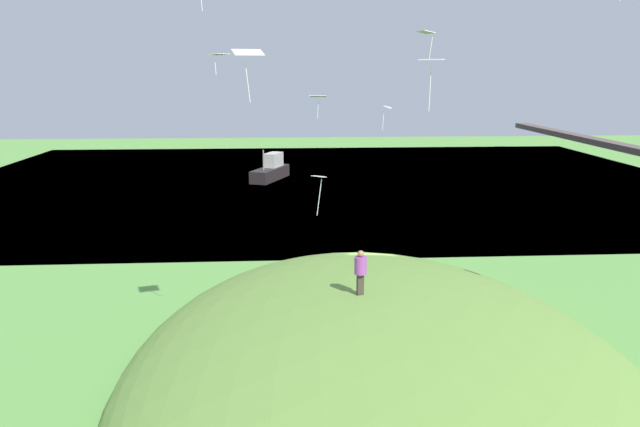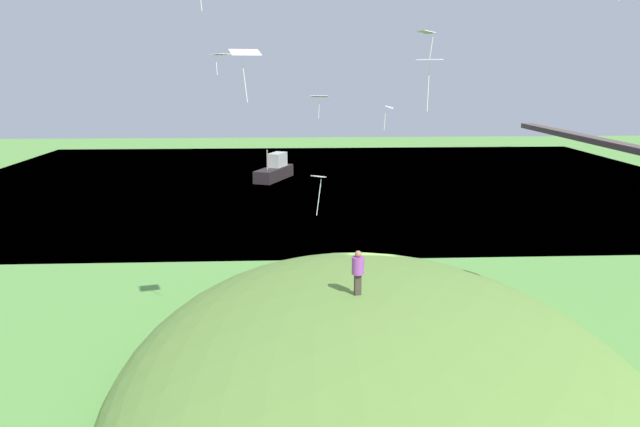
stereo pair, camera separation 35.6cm
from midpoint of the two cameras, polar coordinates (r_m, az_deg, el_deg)
The scene contains 13 objects.
ground_plane at distance 32.76m, azimuth 4.98°, elevation -7.37°, with size 160.00×160.00×0.00m, color #5E9C45.
lake_water at distance 66.39m, azimuth 0.95°, elevation 3.05°, with size 58.25×80.00×0.40m, color #324971.
grass_hill at distance 23.31m, azimuth 5.97°, elevation -16.39°, with size 28.25×19.62×6.43m, color olive.
bridge_deck_far at distance 75.23m, azimuth 26.51°, elevation 5.83°, with size 52.42×1.80×0.70m, color brown.
boat_on_lake at distance 66.73m, azimuth -4.18°, elevation 4.12°, with size 6.86×4.35×3.50m.
person_near_shore at distance 22.89m, azimuth 4.08°, elevation -5.15°, with size 0.59×0.59×1.77m.
kite_1 at distance 21.53m, azimuth -6.66°, elevation 14.78°, with size 0.95×1.19×1.83m.
kite_4 at distance 28.62m, azimuth 0.21°, elevation 3.10°, with size 0.73×0.75×1.99m.
kite_5 at distance 34.88m, azimuth 0.25°, elevation 11.01°, with size 0.87×1.10×1.34m.
kite_7 at distance 23.68m, azimuth 10.80°, elevation 13.88°, with size 0.98×1.09×1.97m.
kite_9 at distance 38.46m, azimuth 6.83°, elevation 9.85°, with size 0.83×0.68×1.53m.
kite_10 at distance 31.62m, azimuth 10.40°, elevation 16.51°, with size 1.05×0.86×1.40m.
kite_12 at distance 35.23m, azimuth -9.16°, elevation 14.66°, with size 1.25×1.19×1.17m.
Camera 2 is at (30.39, -4.15, 11.48)m, focal length 33.67 mm.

